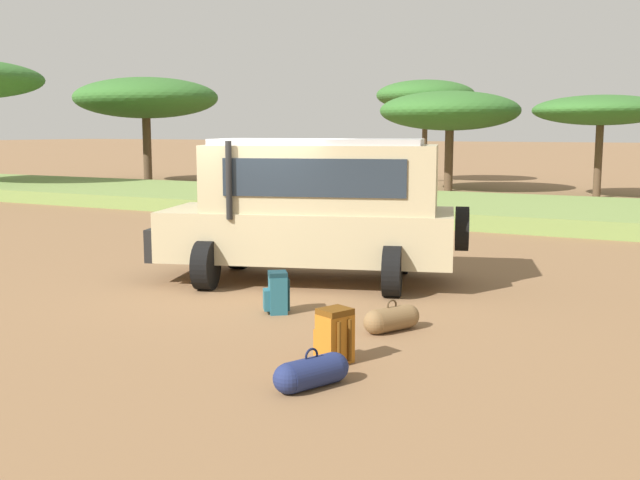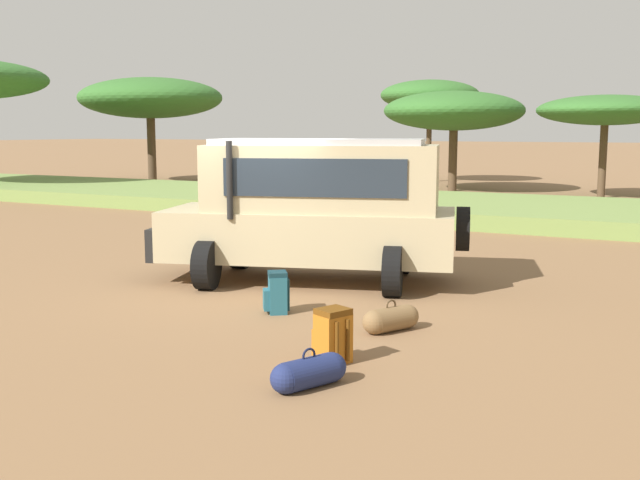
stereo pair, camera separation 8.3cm
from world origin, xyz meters
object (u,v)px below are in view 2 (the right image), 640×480
object	(u,v)px
backpack_beside_front_wheel	(332,336)
duffel_bag_soft_canvas	(309,373)
duffel_bag_low_black_case	(391,319)
acacia_tree_left_mid	(150,98)
acacia_tree_right_mid	(454,111)
acacia_tree_centre_back	(430,95)
acacia_tree_far_right	(605,111)
safari_vehicle	(315,207)
backpack_cluster_center	(277,293)

from	to	relation	value
backpack_beside_front_wheel	duffel_bag_soft_canvas	size ratio (longest dim) A/B	0.74
duffel_bag_low_black_case	acacia_tree_left_mid	world-z (taller)	acacia_tree_left_mid
acacia_tree_left_mid	acacia_tree_right_mid	distance (m)	15.33
backpack_beside_front_wheel	acacia_tree_centre_back	world-z (taller)	acacia_tree_centre_back
acacia_tree_far_right	acacia_tree_left_mid	bearing A→B (deg)	-177.78
duffel_bag_low_black_case	acacia_tree_far_right	bearing A→B (deg)	90.64
safari_vehicle	duffel_bag_soft_canvas	size ratio (longest dim) A/B	6.46
backpack_beside_front_wheel	acacia_tree_left_mid	xyz separation A→B (m)	(-21.53, 22.32, 3.86)
duffel_bag_low_black_case	acacia_tree_left_mid	xyz separation A→B (m)	(-21.60, 20.78, 4.00)
acacia_tree_left_mid	backpack_beside_front_wheel	bearing A→B (deg)	-46.03
backpack_cluster_center	acacia_tree_far_right	world-z (taller)	acacia_tree_far_right
backpack_cluster_center	duffel_bag_low_black_case	bearing A→B (deg)	-4.58
backpack_cluster_center	duffel_bag_soft_canvas	world-z (taller)	backpack_cluster_center
backpack_cluster_center	duffel_bag_low_black_case	xyz separation A→B (m)	(1.81, -0.15, -0.13)
backpack_beside_front_wheel	acacia_tree_centre_back	size ratio (longest dim) A/B	0.12
duffel_bag_low_black_case	acacia_tree_centre_back	bearing A→B (deg)	108.73
backpack_beside_front_wheel	acacia_tree_right_mid	size ratio (longest dim) A/B	0.10
backpack_beside_front_wheel	backpack_cluster_center	bearing A→B (deg)	136.00
duffel_bag_soft_canvas	acacia_tree_left_mid	bearing A→B (deg)	133.12
duffel_bag_soft_canvas	acacia_tree_far_right	bearing A→B (deg)	90.80
backpack_cluster_center	acacia_tree_far_right	bearing A→B (deg)	85.81
safari_vehicle	acacia_tree_right_mid	distance (m)	20.33
safari_vehicle	backpack_cluster_center	distance (m)	2.54
backpack_beside_front_wheel	duffel_bag_low_black_case	distance (m)	1.54
duffel_bag_low_black_case	acacia_tree_right_mid	world-z (taller)	acacia_tree_right_mid
duffel_bag_soft_canvas	acacia_tree_right_mid	world-z (taller)	acacia_tree_right_mid
backpack_beside_front_wheel	acacia_tree_far_right	size ratio (longest dim) A/B	0.12
safari_vehicle	acacia_tree_left_mid	world-z (taller)	acacia_tree_left_mid
backpack_cluster_center	acacia_tree_right_mid	bearing A→B (deg)	101.63
acacia_tree_right_mid	acacia_tree_far_right	xyz separation A→B (m)	(6.12, -0.62, -0.06)
safari_vehicle	duffel_bag_low_black_case	bearing A→B (deg)	-45.04
backpack_cluster_center	acacia_tree_right_mid	size ratio (longest dim) A/B	0.09
backpack_beside_front_wheel	acacia_tree_centre_back	bearing A→B (deg)	107.66
backpack_cluster_center	acacia_tree_centre_back	distance (m)	28.46
duffel_bag_low_black_case	duffel_bag_soft_canvas	xyz separation A→B (m)	(0.09, -2.39, -0.00)
backpack_beside_front_wheel	backpack_cluster_center	world-z (taller)	backpack_beside_front_wheel
duffel_bag_soft_canvas	acacia_tree_left_mid	size ratio (longest dim) A/B	0.11
backpack_beside_front_wheel	acacia_tree_left_mid	distance (m)	31.25
acacia_tree_centre_back	safari_vehicle	bearing A→B (deg)	-74.60
backpack_beside_front_wheel	duffel_bag_low_black_case	bearing A→B (deg)	87.19
duffel_bag_low_black_case	acacia_tree_far_right	size ratio (longest dim) A/B	0.15
backpack_cluster_center	duffel_bag_low_black_case	distance (m)	1.82
duffel_bag_soft_canvas	backpack_cluster_center	bearing A→B (deg)	126.98
backpack_beside_front_wheel	acacia_tree_right_mid	xyz separation A→B (m)	(-6.29, 23.77, 3.08)
duffel_bag_low_black_case	duffel_bag_soft_canvas	world-z (taller)	duffel_bag_low_black_case
acacia_tree_far_right	backpack_beside_front_wheel	bearing A→B (deg)	-89.59
duffel_bag_soft_canvas	acacia_tree_right_mid	size ratio (longest dim) A/B	0.13
acacia_tree_centre_back	acacia_tree_far_right	size ratio (longest dim) A/B	0.94
duffel_bag_low_black_case	acacia_tree_left_mid	size ratio (longest dim) A/B	0.11
acacia_tree_left_mid	acacia_tree_far_right	xyz separation A→B (m)	(21.36, 0.83, -0.84)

